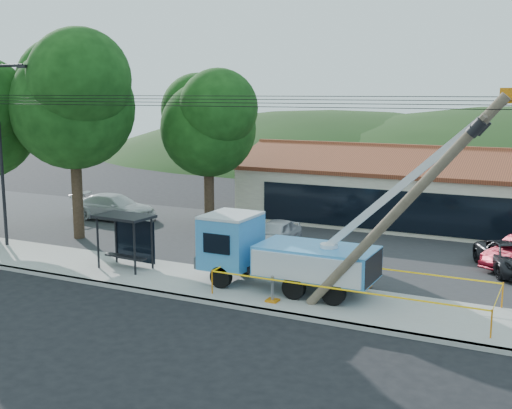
{
  "coord_description": "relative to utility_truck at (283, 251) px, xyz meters",
  "views": [
    {
      "loc": [
        11.06,
        -17.33,
        7.68
      ],
      "look_at": [
        -0.09,
        5.0,
        3.29
      ],
      "focal_mm": 45.0,
      "sensor_mm": 36.0,
      "label": 1
    }
  ],
  "objects": [
    {
      "name": "leaning_pole",
      "position": [
        5.07,
        -1.23,
        2.63
      ],
      "size": [
        6.45,
        1.88,
        7.63
      ],
      "color": "brown",
      "rests_on": "ground"
    },
    {
      "name": "streetlight",
      "position": [
        -15.05,
        0.39,
        3.68
      ],
      "size": [
        2.13,
        0.22,
        9.0
      ],
      "color": "black",
      "rests_on": "ground"
    },
    {
      "name": "tree_lot",
      "position": [
        -8.27,
        8.39,
        4.59
      ],
      "size": [
        6.3,
        5.6,
        8.94
      ],
      "color": "#332316",
      "rests_on": "ground"
    },
    {
      "name": "car_silver",
      "position": [
        -3.11,
        5.99,
        -1.62
      ],
      "size": [
        1.77,
        4.09,
        1.37
      ],
      "primitive_type": "imported",
      "rotation": [
        0.0,
        0.0,
        0.04
      ],
      "color": "silver",
      "rests_on": "ground"
    },
    {
      "name": "bus_shelter",
      "position": [
        -7.26,
        -0.26,
        0.24
      ],
      "size": [
        2.53,
        1.66,
        2.35
      ],
      "rotation": [
        0.0,
        0.0,
        -0.07
      ],
      "color": "black",
      "rests_on": "ground"
    },
    {
      "name": "sidewalk",
      "position": [
        -1.27,
        -0.61,
        -1.55
      ],
      "size": [
        60.0,
        4.0,
        0.15
      ],
      "primitive_type": "cube",
      "color": "#A19F97",
      "rests_on": "ground"
    },
    {
      "name": "curb",
      "position": [
        -1.27,
        -2.51,
        -1.55
      ],
      "size": [
        60.0,
        0.25,
        0.15
      ],
      "primitive_type": "cube",
      "color": "#A19F97",
      "rests_on": "ground"
    },
    {
      "name": "car_dark",
      "position": [
        7.7,
        6.62,
        -1.62
      ],
      "size": [
        3.79,
        4.89,
        1.23
      ],
      "primitive_type": "imported",
      "rotation": [
        0.0,
        0.0,
        0.45
      ],
      "color": "black",
      "rests_on": "ground"
    },
    {
      "name": "tree_west_near",
      "position": [
        -13.27,
        3.39,
        5.9
      ],
      "size": [
        7.56,
        6.72,
        10.8
      ],
      "color": "#332316",
      "rests_on": "ground"
    },
    {
      "name": "ground",
      "position": [
        -1.27,
        -4.61,
        -1.62
      ],
      "size": [
        120.0,
        120.0,
        0.0
      ],
      "primitive_type": "plane",
      "color": "black",
      "rests_on": "ground"
    },
    {
      "name": "car_white",
      "position": [
        -14.72,
        8.1,
        -1.62
      ],
      "size": [
        5.39,
        2.42,
        1.53
      ],
      "primitive_type": "imported",
      "rotation": [
        0.0,
        0.0,
        1.62
      ],
      "color": "silver",
      "rests_on": "ground"
    },
    {
      "name": "caution_tape",
      "position": [
        2.88,
        -0.22,
        -0.78
      ],
      "size": [
        10.06,
        3.23,
        0.93
      ],
      "color": "orange",
      "rests_on": "ground"
    },
    {
      "name": "strip_mall",
      "position": [
        2.73,
        15.37,
        0.26
      ],
      "size": [
        22.5,
        8.53,
        4.67
      ],
      "color": "beige",
      "rests_on": "ground"
    },
    {
      "name": "parking_lot",
      "position": [
        -1.27,
        7.39,
        -1.57
      ],
      "size": [
        60.0,
        12.0,
        0.1
      ],
      "primitive_type": "cube",
      "color": "#28282B",
      "rests_on": "ground"
    },
    {
      "name": "hill_west",
      "position": [
        -16.27,
        50.39,
        -1.62
      ],
      "size": [
        78.4,
        56.0,
        28.0
      ],
      "primitive_type": "ellipsoid",
      "color": "#193112",
      "rests_on": "ground"
    },
    {
      "name": "utility_truck",
      "position": [
        0.0,
        0.0,
        0.0
      ],
      "size": [
        11.48,
        3.71,
        7.67
      ],
      "color": "black",
      "rests_on": "ground"
    }
  ]
}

